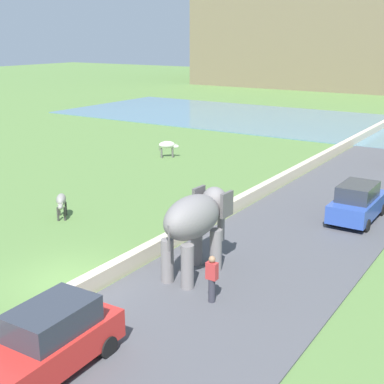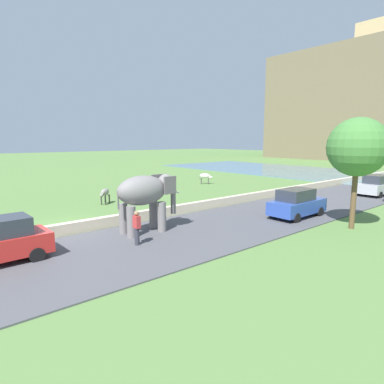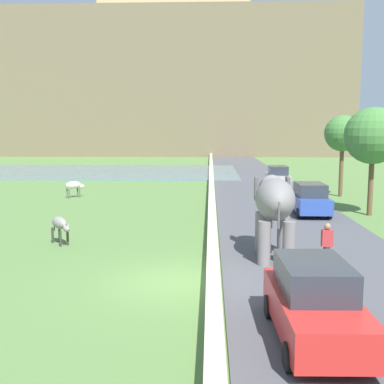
% 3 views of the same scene
% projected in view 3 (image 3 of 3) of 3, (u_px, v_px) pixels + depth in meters
% --- Properties ---
extents(ground_plane, '(220.00, 220.00, 0.00)m').
position_uv_depth(ground_plane, '(174.00, 282.00, 14.51)').
color(ground_plane, '#567A3D').
extents(road_surface, '(7.00, 120.00, 0.06)m').
position_uv_depth(road_surface, '(263.00, 194.00, 34.12)').
color(road_surface, '#4C4C51').
rests_on(road_surface, ground).
extents(barrier_wall, '(0.40, 110.00, 0.62)m').
position_uv_depth(barrier_wall, '(212.00, 193.00, 32.25)').
color(barrier_wall, beige).
rests_on(barrier_wall, ground).
extents(lake, '(36.00, 18.00, 0.08)m').
position_uv_depth(lake, '(76.00, 171.00, 52.22)').
color(lake, slate).
rests_on(lake, ground).
extents(hill_distant, '(64.00, 28.00, 25.53)m').
position_uv_depth(hill_distant, '(175.00, 88.00, 92.28)').
color(hill_distant, '#75664C').
rests_on(hill_distant, ground).
extents(fort_on_hill, '(28.85, 8.00, 7.67)m').
position_uv_depth(fort_on_hill, '(177.00, 5.00, 90.14)').
color(fort_on_hill, tan).
rests_on(fort_on_hill, hill_distant).
extents(elephant, '(1.50, 3.49, 2.99)m').
position_uv_depth(elephant, '(274.00, 204.00, 16.91)').
color(elephant, slate).
rests_on(elephant, ground).
extents(person_beside_elephant, '(0.36, 0.22, 1.63)m').
position_uv_depth(person_beside_elephant, '(327.00, 246.00, 15.50)').
color(person_beside_elephant, '#33333D').
rests_on(person_beside_elephant, ground).
extents(car_silver, '(1.91, 4.06, 1.80)m').
position_uv_depth(car_silver, '(278.00, 177.00, 37.76)').
color(car_silver, '#B7B7BC').
rests_on(car_silver, ground).
extents(car_red, '(1.88, 4.04, 1.80)m').
position_uv_depth(car_red, '(314.00, 303.00, 10.33)').
color(car_red, red).
rests_on(car_red, ground).
extents(car_blue, '(1.80, 4.00, 1.80)m').
position_uv_depth(car_blue, '(309.00, 199.00, 25.66)').
color(car_blue, '#2D4CA8').
rests_on(car_blue, ground).
extents(cow_white, '(1.25, 1.19, 1.15)m').
position_uv_depth(cow_white, '(74.00, 186.00, 32.26)').
color(cow_white, silver).
rests_on(cow_white, ground).
extents(cow_grey, '(1.18, 1.25, 1.15)m').
position_uv_depth(cow_grey, '(60.00, 224.00, 19.12)').
color(cow_grey, gray).
rests_on(cow_grey, ground).
extents(tree_near, '(3.08, 3.08, 5.92)m').
position_uv_depth(tree_near, '(373.00, 136.00, 25.15)').
color(tree_near, brown).
rests_on(tree_near, ground).
extents(tree_mid, '(2.53, 2.53, 5.71)m').
position_uv_depth(tree_mid, '(343.00, 134.00, 32.42)').
color(tree_mid, brown).
rests_on(tree_mid, ground).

